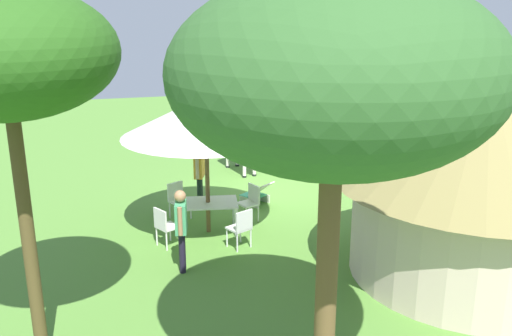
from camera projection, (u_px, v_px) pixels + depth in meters
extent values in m
plane|color=#518232|center=(277.00, 191.00, 15.73)|extent=(36.00, 36.00, 0.00)
cylinder|color=beige|center=(471.00, 229.00, 10.71)|extent=(4.61, 4.61, 1.88)
cone|color=olive|center=(484.00, 125.00, 10.12)|extent=(5.43, 5.43, 2.23)
cylinder|color=brown|center=(207.00, 185.00, 12.62)|extent=(0.10, 0.10, 2.31)
cone|color=silver|center=(206.00, 116.00, 12.16)|extent=(3.78, 3.78, 0.91)
cube|color=silver|center=(208.00, 203.00, 12.74)|extent=(1.48, 1.07, 0.04)
cylinder|color=silver|center=(236.00, 223.00, 12.56)|extent=(0.06, 0.06, 0.70)
cylinder|color=silver|center=(181.00, 225.00, 12.42)|extent=(0.06, 0.06, 0.70)
cylinder|color=silver|center=(234.00, 211.00, 13.27)|extent=(0.06, 0.06, 0.70)
cylinder|color=silver|center=(182.00, 213.00, 13.14)|extent=(0.06, 0.06, 0.70)
cube|color=silver|center=(168.00, 227.00, 12.07)|extent=(0.58, 0.59, 0.04)
cube|color=silver|center=(160.00, 219.00, 11.88)|extent=(0.24, 0.41, 0.45)
cylinder|color=silver|center=(170.00, 231.00, 12.38)|extent=(0.04, 0.04, 0.45)
cylinder|color=silver|center=(180.00, 236.00, 12.12)|extent=(0.04, 0.04, 0.45)
cylinder|color=silver|center=(157.00, 236.00, 12.15)|extent=(0.04, 0.04, 0.45)
cylinder|color=silver|center=(167.00, 241.00, 11.88)|extent=(0.04, 0.04, 0.45)
cube|color=silver|center=(239.00, 228.00, 11.99)|extent=(0.58, 0.57, 0.04)
cube|color=silver|center=(244.00, 221.00, 11.79)|extent=(0.41, 0.22, 0.45)
cylinder|color=silver|center=(227.00, 237.00, 12.07)|extent=(0.04, 0.04, 0.45)
cylinder|color=silver|center=(240.00, 233.00, 12.31)|extent=(0.04, 0.04, 0.45)
cylinder|color=silver|center=(237.00, 242.00, 11.81)|extent=(0.04, 0.04, 0.45)
cylinder|color=silver|center=(251.00, 238.00, 12.05)|extent=(0.04, 0.04, 0.45)
cube|color=white|center=(248.00, 204.00, 13.46)|extent=(0.55, 0.56, 0.04)
cube|color=white|center=(254.00, 194.00, 13.50)|extent=(0.19, 0.43, 0.45)
cylinder|color=white|center=(246.00, 216.00, 13.27)|extent=(0.04, 0.04, 0.45)
cylinder|color=white|center=(237.00, 212.00, 13.57)|extent=(0.04, 0.04, 0.45)
cylinder|color=white|center=(258.00, 213.00, 13.48)|extent=(0.04, 0.04, 0.45)
cylinder|color=white|center=(249.00, 209.00, 13.77)|extent=(0.04, 0.04, 0.45)
cube|color=white|center=(180.00, 201.00, 13.61)|extent=(0.58, 0.58, 0.04)
cube|color=white|center=(175.00, 191.00, 13.68)|extent=(0.41, 0.24, 0.45)
cylinder|color=white|center=(191.00, 210.00, 13.67)|extent=(0.04, 0.04, 0.45)
cylinder|color=white|center=(178.00, 214.00, 13.43)|extent=(0.04, 0.04, 0.45)
cylinder|color=white|center=(182.00, 206.00, 13.93)|extent=(0.04, 0.04, 0.45)
cylinder|color=white|center=(170.00, 210.00, 13.68)|extent=(0.04, 0.04, 0.45)
cylinder|color=black|center=(182.00, 253.00, 10.85)|extent=(0.12, 0.12, 0.85)
cylinder|color=black|center=(183.00, 250.00, 10.99)|extent=(0.12, 0.12, 0.85)
cube|color=#409761|center=(181.00, 217.00, 10.71)|extent=(0.30, 0.49, 0.60)
cylinder|color=#A47450|center=(180.00, 221.00, 10.46)|extent=(0.09, 0.09, 0.57)
cylinder|color=#A47450|center=(182.00, 212.00, 10.96)|extent=(0.09, 0.09, 0.57)
sphere|color=#A47450|center=(180.00, 196.00, 10.59)|extent=(0.23, 0.23, 0.23)
cylinder|color=black|center=(201.00, 191.00, 14.42)|extent=(0.12, 0.12, 0.85)
cylinder|color=black|center=(199.00, 193.00, 14.28)|extent=(0.12, 0.12, 0.85)
cube|color=gold|center=(199.00, 166.00, 14.15)|extent=(0.36, 0.50, 0.60)
cylinder|color=beige|center=(201.00, 162.00, 14.39)|extent=(0.09, 0.09, 0.56)
cylinder|color=beige|center=(197.00, 168.00, 13.89)|extent=(0.09, 0.09, 0.56)
sphere|color=beige|center=(199.00, 149.00, 14.02)|extent=(0.23, 0.23, 0.23)
cylinder|color=black|center=(331.00, 145.00, 19.25)|extent=(0.12, 0.12, 0.84)
cylinder|color=black|center=(326.00, 144.00, 19.29)|extent=(0.12, 0.12, 0.84)
cube|color=silver|center=(329.00, 124.00, 19.07)|extent=(0.50, 0.41, 0.60)
cylinder|color=beige|center=(337.00, 124.00, 19.00)|extent=(0.09, 0.09, 0.56)
cylinder|color=beige|center=(322.00, 124.00, 19.12)|extent=(0.09, 0.09, 0.56)
sphere|color=beige|center=(330.00, 112.00, 18.94)|extent=(0.23, 0.23, 0.23)
cube|color=#3B9E70|center=(253.00, 195.00, 14.76)|extent=(0.74, 0.75, 0.03)
cube|color=white|center=(261.00, 189.00, 14.52)|extent=(0.71, 0.71, 0.38)
cube|color=beige|center=(249.00, 202.00, 14.56)|extent=(0.39, 0.51, 0.22)
cube|color=beige|center=(261.00, 197.00, 14.95)|extent=(0.39, 0.51, 0.22)
cylinder|color=silver|center=(335.00, 140.00, 17.18)|extent=(1.78, 1.41, 0.68)
cylinder|color=black|center=(341.00, 138.00, 17.40)|extent=(0.41, 0.65, 0.70)
cylinder|color=black|center=(329.00, 142.00, 16.98)|extent=(0.41, 0.65, 0.70)
cylinder|color=silver|center=(318.00, 139.00, 16.57)|extent=(0.63, 0.54, 0.51)
cube|color=silver|center=(313.00, 135.00, 16.34)|extent=(0.44, 0.35, 0.20)
cube|color=black|center=(309.00, 137.00, 16.22)|extent=(0.16, 0.16, 0.12)
cube|color=black|center=(319.00, 133.00, 16.51)|extent=(0.34, 0.21, 0.28)
cylinder|color=silver|center=(326.00, 166.00, 16.82)|extent=(0.11, 0.11, 0.80)
cylinder|color=black|center=(326.00, 177.00, 16.92)|extent=(0.13, 0.13, 0.06)
cylinder|color=silver|center=(317.00, 163.00, 17.07)|extent=(0.11, 0.11, 0.80)
cylinder|color=black|center=(317.00, 175.00, 17.18)|extent=(0.13, 0.13, 0.06)
cylinder|color=silver|center=(351.00, 158.00, 17.67)|extent=(0.11, 0.11, 0.80)
cylinder|color=black|center=(350.00, 169.00, 17.77)|extent=(0.13, 0.13, 0.06)
cylinder|color=silver|center=(341.00, 156.00, 17.92)|extent=(0.11, 0.11, 0.80)
cylinder|color=black|center=(341.00, 167.00, 18.03)|extent=(0.13, 0.13, 0.06)
cylinder|color=black|center=(352.00, 139.00, 17.80)|extent=(0.23, 0.16, 0.53)
cylinder|color=silver|center=(414.00, 162.00, 14.87)|extent=(1.57, 1.25, 0.67)
cylinder|color=black|center=(425.00, 163.00, 14.81)|extent=(0.38, 0.65, 0.69)
cylinder|color=black|center=(404.00, 162.00, 14.92)|extent=(0.38, 0.65, 0.69)
cylinder|color=silver|center=(388.00, 154.00, 14.96)|extent=(0.62, 0.52, 0.51)
cube|color=silver|center=(377.00, 148.00, 14.96)|extent=(0.44, 0.34, 0.20)
cube|color=black|center=(371.00, 149.00, 15.01)|extent=(0.16, 0.16, 0.12)
cube|color=black|center=(388.00, 147.00, 14.90)|extent=(0.34, 0.20, 0.28)
cylinder|color=silver|center=(392.00, 186.00, 14.98)|extent=(0.11, 0.11, 0.78)
cylinder|color=black|center=(391.00, 198.00, 15.09)|extent=(0.13, 0.13, 0.06)
cylinder|color=silver|center=(392.00, 182.00, 15.33)|extent=(0.11, 0.11, 0.78)
cylinder|color=black|center=(391.00, 194.00, 15.43)|extent=(0.13, 0.13, 0.06)
cylinder|color=silver|center=(433.00, 188.00, 14.77)|extent=(0.11, 0.11, 0.78)
cylinder|color=black|center=(432.00, 201.00, 14.88)|extent=(0.13, 0.13, 0.06)
cylinder|color=silver|center=(432.00, 184.00, 15.12)|extent=(0.11, 0.11, 0.78)
cylinder|color=black|center=(431.00, 196.00, 15.23)|extent=(0.13, 0.13, 0.06)
cylinder|color=black|center=(443.00, 167.00, 14.75)|extent=(0.23, 0.15, 0.53)
cylinder|color=silver|center=(240.00, 140.00, 17.31)|extent=(0.96, 1.70, 0.63)
cylinder|color=black|center=(236.00, 138.00, 17.58)|extent=(0.64, 0.22, 0.64)
cylinder|color=black|center=(245.00, 142.00, 17.06)|extent=(0.64, 0.22, 0.64)
cylinder|color=silver|center=(252.00, 140.00, 16.58)|extent=(0.39, 0.58, 0.49)
cube|color=silver|center=(257.00, 137.00, 16.29)|extent=(0.26, 0.43, 0.20)
cube|color=black|center=(259.00, 139.00, 16.15)|extent=(0.14, 0.14, 0.12)
cube|color=black|center=(252.00, 134.00, 16.52)|extent=(0.12, 0.37, 0.28)
cylinder|color=silver|center=(254.00, 164.00, 17.05)|extent=(0.11, 0.11, 0.79)
cylinder|color=black|center=(254.00, 175.00, 17.15)|extent=(0.13, 0.13, 0.06)
cylinder|color=silver|center=(244.00, 165.00, 16.89)|extent=(0.11, 0.11, 0.79)
cylinder|color=black|center=(244.00, 176.00, 17.00)|extent=(0.13, 0.13, 0.06)
cylinder|color=silver|center=(237.00, 155.00, 18.08)|extent=(0.11, 0.11, 0.79)
cylinder|color=black|center=(237.00, 165.00, 18.19)|extent=(0.13, 0.13, 0.06)
cylinder|color=silver|center=(228.00, 156.00, 17.93)|extent=(0.11, 0.11, 0.79)
cylinder|color=black|center=(228.00, 167.00, 18.03)|extent=(0.13, 0.13, 0.06)
cylinder|color=black|center=(229.00, 138.00, 18.06)|extent=(0.10, 0.24, 0.53)
cylinder|color=brown|center=(326.00, 299.00, 6.66)|extent=(0.26, 0.26, 3.41)
ellipsoid|color=#2E5B27|center=(335.00, 74.00, 5.88)|extent=(3.65, 3.65, 2.19)
cylinder|color=#4F3F21|center=(29.00, 244.00, 7.81)|extent=(0.20, 0.20, 3.73)
ellipsoid|color=#265618|center=(4.00, 52.00, 7.05)|extent=(2.93, 2.93, 1.76)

